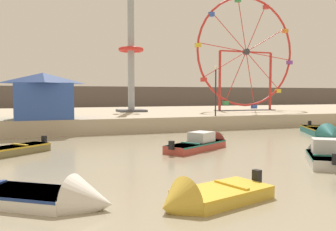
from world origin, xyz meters
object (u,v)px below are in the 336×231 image
(motorboat_white_red_stripe, at_px, (42,198))
(promenade_lamp_near, at_px, (216,84))
(motorboat_pale_grey, at_px, (326,155))
(ferris_wheel_red_frame, at_px, (246,54))
(drop_tower_steel_tower, at_px, (131,58))
(motorboat_mustard_yellow, at_px, (203,198))
(motorboat_faded_red, at_px, (206,143))
(motorboat_teal_painted, at_px, (322,132))
(carnival_booth_blue_tent, at_px, (43,95))

(motorboat_white_red_stripe, distance_m, promenade_lamp_near, 22.67)
(motorboat_pale_grey, bearing_deg, motorboat_white_red_stripe, 136.41)
(ferris_wheel_red_frame, height_order, promenade_lamp_near, ferris_wheel_red_frame)
(drop_tower_steel_tower, distance_m, promenade_lamp_near, 11.12)
(motorboat_mustard_yellow, bearing_deg, motorboat_faded_red, -133.27)
(drop_tower_steel_tower, bearing_deg, motorboat_white_red_stripe, -109.36)
(motorboat_teal_painted, height_order, motorboat_faded_red, motorboat_teal_painted)
(motorboat_faded_red, xyz_separation_m, drop_tower_steel_tower, (0.46, 18.75, 6.59))
(drop_tower_steel_tower, height_order, promenade_lamp_near, drop_tower_steel_tower)
(promenade_lamp_near, bearing_deg, motorboat_teal_painted, -50.93)
(motorboat_white_red_stripe, bearing_deg, motorboat_mustard_yellow, 14.80)
(motorboat_faded_red, height_order, ferris_wheel_red_frame, ferris_wheel_red_frame)
(ferris_wheel_red_frame, distance_m, carnival_booth_blue_tent, 23.46)
(motorboat_teal_painted, bearing_deg, motorboat_white_red_stripe, -35.01)
(drop_tower_steel_tower, bearing_deg, ferris_wheel_red_frame, -7.21)
(motorboat_pale_grey, xyz_separation_m, motorboat_mustard_yellow, (-8.01, -3.80, -0.11))
(drop_tower_steel_tower, bearing_deg, motorboat_teal_painted, -57.09)
(motorboat_faded_red, xyz_separation_m, motorboat_white_red_stripe, (-8.88, -7.84, -0.08))
(motorboat_pale_grey, height_order, motorboat_mustard_yellow, motorboat_pale_grey)
(motorboat_pale_grey, bearing_deg, motorboat_teal_painted, -6.61)
(motorboat_pale_grey, relative_size, promenade_lamp_near, 0.95)
(motorboat_teal_painted, xyz_separation_m, motorboat_white_red_stripe, (-19.77, -10.47, -0.07))
(motorboat_faded_red, xyz_separation_m, ferris_wheel_red_frame, (13.47, 17.10, 7.37))
(motorboat_white_red_stripe, relative_size, motorboat_mustard_yellow, 1.39)
(ferris_wheel_red_frame, xyz_separation_m, promenade_lamp_near, (-7.97, -7.83, -3.69))
(motorboat_pale_grey, distance_m, ferris_wheel_red_frame, 25.95)
(motorboat_pale_grey, distance_m, motorboat_mustard_yellow, 8.87)
(ferris_wheel_red_frame, height_order, drop_tower_steel_tower, drop_tower_steel_tower)
(motorboat_mustard_yellow, height_order, drop_tower_steel_tower, drop_tower_steel_tower)
(motorboat_teal_painted, xyz_separation_m, promenade_lamp_near, (-5.39, 6.64, 3.70))
(ferris_wheel_red_frame, relative_size, promenade_lamp_near, 2.99)
(motorboat_faded_red, height_order, motorboat_mustard_yellow, motorboat_faded_red)
(motorboat_pale_grey, relative_size, ferris_wheel_red_frame, 0.32)
(motorboat_mustard_yellow, height_order, ferris_wheel_red_frame, ferris_wheel_red_frame)
(motorboat_teal_painted, relative_size, carnival_booth_blue_tent, 1.23)
(motorboat_teal_painted, bearing_deg, motorboat_faded_red, -49.32)
(motorboat_teal_painted, height_order, promenade_lamp_near, promenade_lamp_near)
(ferris_wheel_red_frame, bearing_deg, promenade_lamp_near, -135.51)
(motorboat_teal_painted, relative_size, promenade_lamp_near, 1.32)
(motorboat_faded_red, distance_m, drop_tower_steel_tower, 19.88)
(motorboat_mustard_yellow, bearing_deg, ferris_wheel_red_frame, -141.07)
(drop_tower_steel_tower, relative_size, carnival_booth_blue_tent, 2.82)
(motorboat_white_red_stripe, distance_m, ferris_wheel_red_frame, 34.31)
(motorboat_faded_red, bearing_deg, ferris_wheel_red_frame, 20.44)
(motorboat_mustard_yellow, bearing_deg, drop_tower_steel_tower, -117.05)
(motorboat_white_red_stripe, bearing_deg, motorboat_pale_grey, 45.95)
(motorboat_teal_painted, height_order, carnival_booth_blue_tent, carnival_booth_blue_tent)
(motorboat_mustard_yellow, distance_m, ferris_wheel_red_frame, 33.01)
(motorboat_faded_red, relative_size, promenade_lamp_near, 1.22)
(motorboat_pale_grey, xyz_separation_m, promenade_lamp_near, (2.21, 14.89, 3.65))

